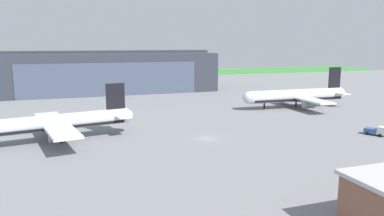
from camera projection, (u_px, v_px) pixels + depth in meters
ground_plane at (208, 139)px, 82.85m from camera, size 440.00×440.00×0.00m
grass_field_strip at (111, 74)px, 256.91m from camera, size 440.00×56.00×0.08m
maintenance_hangar at (106, 72)px, 164.87m from camera, size 95.79×34.86×18.43m
airliner_far_left at (296, 96)px, 122.63m from camera, size 39.34×31.53×13.42m
airliner_near_left at (52, 123)px, 79.35m from camera, size 37.08×29.73×12.24m
stair_truck at (377, 131)px, 85.68m from camera, size 4.10×5.16×2.25m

